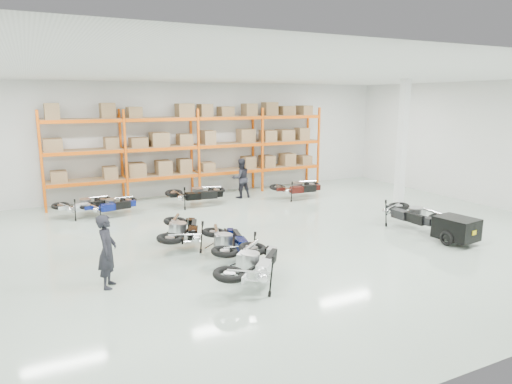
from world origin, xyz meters
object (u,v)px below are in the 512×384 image
moto_silver_left (253,257)px  person_left (107,251)px  trailer (456,229)px  moto_blue_centre (228,237)px  moto_touring_right (413,210)px  person_back (241,178)px  moto_black_far_left (182,225)px  moto_back_b (84,201)px  moto_back_d (298,184)px  moto_back_a (110,201)px  moto_back_c (197,190)px

moto_silver_left → person_left: bearing=19.1°
trailer → moto_blue_centre: bearing=157.6°
moto_silver_left → moto_touring_right: size_ratio=1.00×
person_left → person_back: size_ratio=0.99×
moto_blue_centre → moto_black_far_left: bearing=-50.4°
moto_blue_centre → moto_touring_right: bearing=-167.8°
moto_black_far_left → person_back: (3.95, 4.93, 0.19)m
moto_back_b → moto_back_d: moto_back_d is taller
moto_blue_centre → moto_back_a: size_ratio=1.12×
moto_silver_left → moto_back_a: bearing=-33.9°
trailer → moto_back_a: bearing=130.2°
moto_back_a → moto_back_d: bearing=-102.0°
trailer → moto_back_b: moto_back_b is taller
moto_black_far_left → moto_back_d: 7.01m
moto_silver_left → trailer: (6.15, 0.03, -0.18)m
moto_blue_centre → moto_back_b: size_ratio=1.10×
trailer → person_left: (-8.92, 1.15, 0.36)m
moto_black_far_left → trailer: bearing=177.1°
moto_back_a → moto_back_c: (3.10, 0.18, 0.08)m
moto_silver_left → moto_back_d: size_ratio=1.06×
moto_back_c → trailer: bearing=-138.8°
moto_back_b → moto_back_d: size_ratio=0.92×
moto_silver_left → moto_back_d: bearing=-85.5°
trailer → moto_silver_left: bearing=172.7°
moto_back_c → moto_back_a: bearing=101.2°
moto_silver_left → moto_touring_right: bearing=-123.0°
moto_back_b → moto_silver_left: bearing=-175.1°
moto_back_b → person_left: person_left is taller
moto_blue_centre → moto_back_d: size_ratio=1.01×
moto_touring_right → moto_back_d: size_ratio=1.06×
moto_back_d → moto_touring_right: bearing=-166.9°
moto_back_b → person_left: bearing=164.4°
moto_back_c → person_back: size_ratio=1.23×
trailer → moto_back_c: size_ratio=0.90×
moto_silver_left → person_back: bearing=-70.6°
moto_back_a → moto_back_d: 7.08m
trailer → person_back: (-2.80, 7.93, 0.37)m
moto_black_far_left → moto_touring_right: moto_touring_right is taller
moto_back_a → moto_back_b: size_ratio=0.98×
moto_silver_left → moto_touring_right: 6.36m
moto_back_d → person_left: person_left is taller
moto_black_far_left → moto_back_a: (-1.18, 4.18, -0.08)m
moto_back_c → person_left: bearing=154.6°
moto_back_a → moto_back_b: bearing=54.3°
moto_black_far_left → moto_back_a: moto_black_far_left is taller
moto_black_far_left → person_left: person_left is taller
moto_blue_centre → trailer: bearing=177.3°
moto_black_far_left → trailer: 7.40m
person_back → trailer: bearing=109.3°
person_left → person_back: (6.11, 6.79, 0.00)m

